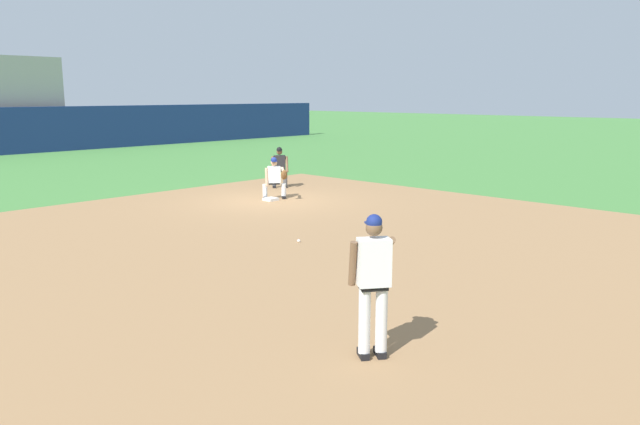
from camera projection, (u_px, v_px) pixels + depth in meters
The scene contains 8 objects.
ground_plane at pixel (271, 201), 19.64m from camera, with size 160.00×160.00×0.00m, color #47843D.
infield_dirt_patch at pixel (300, 246), 13.78m from camera, with size 18.00×18.00×0.01m, color #9E754C.
first_base_bag at pixel (271, 199), 19.63m from camera, with size 0.38×0.38×0.09m, color white.
baseball at pixel (299, 241), 14.09m from camera, with size 0.07×0.07×0.07m, color white.
pitcher at pixel (374, 277), 7.77m from camera, with size 0.84×0.55×1.86m.
first_baseman at pixel (275, 176), 19.79m from camera, with size 0.72×1.09×1.34m.
umpire at pixel (280, 166), 22.21m from camera, with size 0.68×0.66×1.46m.
outfield_wall at pixel (1, 131), 34.24m from camera, with size 48.00×0.50×2.60m.
Camera 1 is at (-13.01, -14.43, 3.30)m, focal length 35.00 mm.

